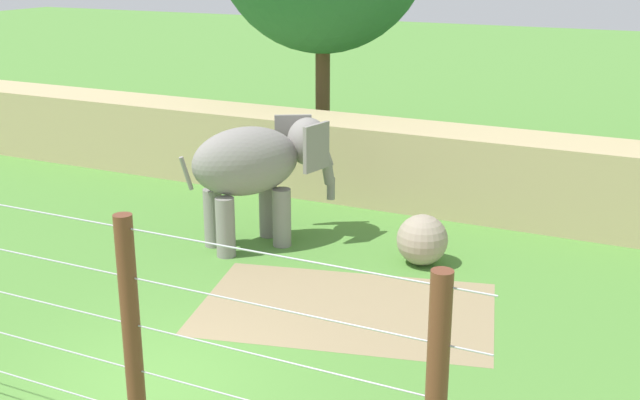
% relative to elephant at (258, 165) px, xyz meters
% --- Properties ---
extents(ground_plane, '(120.00, 120.00, 0.00)m').
position_rel_elephant_xyz_m(ground_plane, '(1.58, -5.93, -1.81)').
color(ground_plane, '#518938').
extents(dirt_patch, '(5.99, 4.54, 0.01)m').
position_rel_elephant_xyz_m(dirt_patch, '(3.12, -2.26, -1.81)').
color(dirt_patch, '#937F5B').
rests_on(dirt_patch, ground).
extents(embankment_wall, '(36.00, 1.80, 2.04)m').
position_rel_elephant_xyz_m(embankment_wall, '(1.58, 4.20, -0.79)').
color(embankment_wall, tan).
rests_on(embankment_wall, ground).
extents(elephant, '(2.80, 3.27, 2.73)m').
position_rel_elephant_xyz_m(elephant, '(0.00, 0.00, 0.00)').
color(elephant, gray).
rests_on(elephant, ground).
extents(enrichment_ball, '(1.07, 1.07, 1.07)m').
position_rel_elephant_xyz_m(enrichment_ball, '(3.65, 0.42, -1.28)').
color(enrichment_ball, gray).
rests_on(enrichment_ball, ground).
extents(cable_fence, '(11.17, 0.21, 3.63)m').
position_rel_elephant_xyz_m(cable_fence, '(1.53, -8.21, 0.01)').
color(cable_fence, brown).
rests_on(cable_fence, ground).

